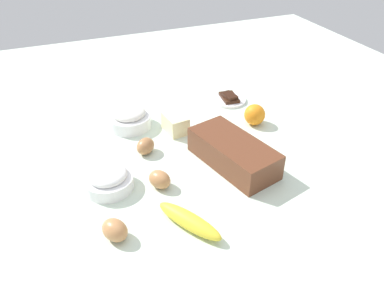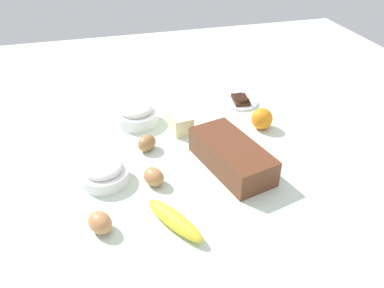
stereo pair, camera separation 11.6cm
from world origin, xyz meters
The scene contains 11 objects.
ground_plane centered at (0.00, 0.00, -0.01)m, with size 2.40×2.40×0.02m, color silver.
loaf_pan centered at (0.09, 0.10, 0.04)m, with size 0.30×0.19×0.08m.
flour_bowl centered at (-0.24, -0.13, 0.03)m, with size 0.15×0.15×0.07m.
sugar_bowl centered at (0.06, -0.27, 0.03)m, with size 0.14×0.14×0.07m.
banana centered at (0.28, -0.12, 0.02)m, with size 0.19×0.04×0.04m, color yellow.
orange_fruit centered at (-0.09, 0.27, 0.04)m, with size 0.07×0.07×0.07m, color orange.
butter_block centered at (-0.15, 0.00, 0.03)m, with size 0.09×0.06×0.06m, color #F4EDB2.
egg_near_butter centered at (0.11, -0.14, 0.02)m, with size 0.05×0.05×0.07m, color #B97D4C.
egg_beside_bowl centered at (-0.06, -0.13, 0.03)m, with size 0.05×0.05×0.06m, color #AA7245.
egg_loose centered at (0.24, -0.29, 0.03)m, with size 0.05×0.05×0.07m, color #B97E4C.
chocolate_plate centered at (-0.28, 0.27, 0.01)m, with size 0.13×0.13×0.03m.
Camera 2 is at (0.93, -0.25, 0.69)m, focal length 35.81 mm.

